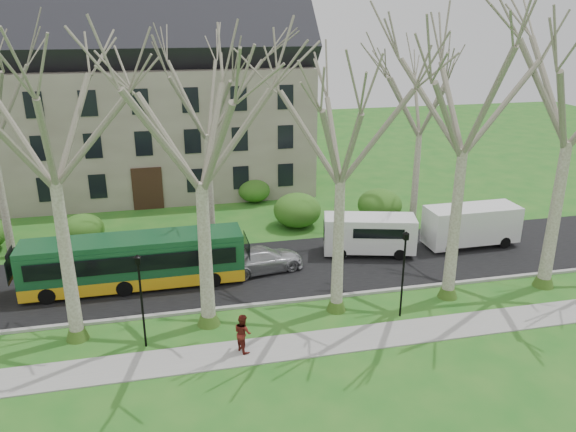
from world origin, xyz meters
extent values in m
plane|color=#20641C|center=(0.00, 0.00, 0.00)|extent=(120.00, 120.00, 0.00)
cube|color=gray|center=(0.00, -2.50, 0.03)|extent=(70.00, 2.00, 0.06)
cube|color=black|center=(0.00, 5.50, 0.03)|extent=(80.00, 8.00, 0.06)
cube|color=#A5A39E|center=(0.00, 1.50, 0.07)|extent=(80.00, 0.25, 0.14)
cube|color=gray|center=(-6.00, 24.00, 5.00)|extent=(26.00, 12.00, 10.00)
cylinder|color=black|center=(-6.00, -1.00, 2.00)|extent=(0.10, 0.10, 4.00)
cube|color=black|center=(-6.00, -1.00, 4.15)|extent=(0.22, 0.22, 0.30)
cylinder|color=black|center=(6.00, -1.00, 2.00)|extent=(0.10, 0.10, 4.00)
cube|color=black|center=(6.00, -1.00, 4.15)|extent=(0.22, 0.22, 0.30)
ellipsoid|color=#245B1A|center=(-10.00, 12.00, 1.00)|extent=(2.60, 2.60, 2.00)
ellipsoid|color=#245B1A|center=(4.00, 12.00, 1.00)|extent=(2.60, 2.60, 2.00)
ellipsoid|color=#245B1A|center=(10.00, 12.00, 1.00)|extent=(2.60, 2.60, 2.00)
ellipsoid|color=#245B1A|center=(2.00, 18.00, 1.00)|extent=(2.60, 2.60, 2.00)
imported|color=silver|center=(0.33, 5.39, 0.76)|extent=(5.10, 2.81, 1.40)
imported|color=maroon|center=(-1.87, -2.34, 0.93)|extent=(0.94, 1.04, 1.73)
camera|label=1|loc=(-4.57, -23.19, 13.81)|focal=35.00mm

